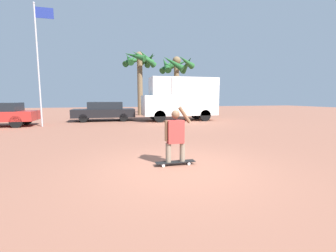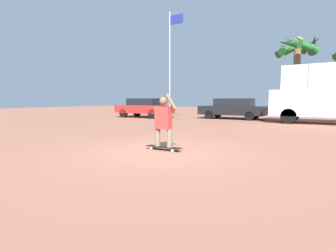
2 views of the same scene
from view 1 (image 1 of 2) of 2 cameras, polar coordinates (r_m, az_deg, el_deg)
ground_plane at (r=5.70m, az=2.84°, el=-10.58°), size 80.00×80.00×0.00m
skateboard at (r=5.91m, az=1.88°, el=-9.16°), size 1.04×0.23×0.09m
person_skateboarder at (r=5.74m, az=1.90°, el=-1.91°), size 0.70×0.22×1.43m
camper_van at (r=17.50m, az=3.37°, el=7.20°), size 5.68×2.04×3.28m
parked_car_black at (r=17.84m, az=-15.86°, el=3.69°), size 4.56×1.90×1.45m
palm_tree_near_van at (r=25.36m, az=2.09°, el=14.47°), size 3.88×4.02×6.37m
palm_tree_center_background at (r=23.50m, az=-7.17°, el=15.43°), size 3.59×3.54×6.41m
flagpole at (r=15.84m, az=-29.90°, el=14.99°), size 1.07×0.12×7.23m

